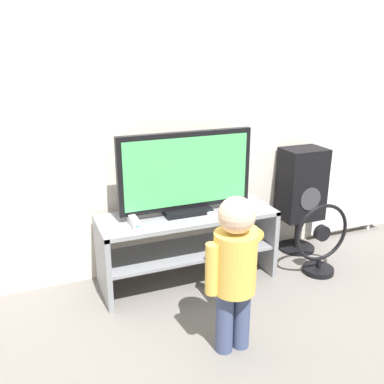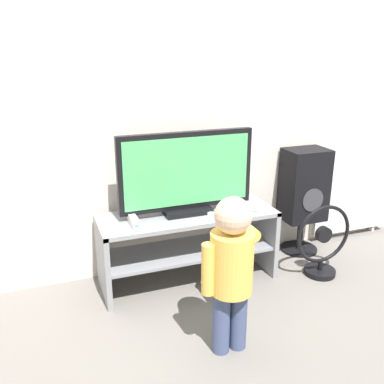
{
  "view_description": "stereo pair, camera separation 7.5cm",
  "coord_description": "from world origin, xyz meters",
  "views": [
    {
      "loc": [
        -1.04,
        -2.46,
        1.68
      ],
      "look_at": [
        0.0,
        0.14,
        0.73
      ],
      "focal_mm": 40.0,
      "sensor_mm": 36.0,
      "label": 1
    },
    {
      "loc": [
        -0.97,
        -2.49,
        1.68
      ],
      "look_at": [
        0.0,
        0.14,
        0.73
      ],
      "focal_mm": 40.0,
      "sensor_mm": 36.0,
      "label": 2
    }
  ],
  "objects": [
    {
      "name": "tv_stand",
      "position": [
        0.0,
        0.23,
        0.36
      ],
      "size": [
        1.3,
        0.46,
        0.54
      ],
      "color": "gray",
      "rests_on": "ground_plane"
    },
    {
      "name": "child",
      "position": [
        -0.04,
        -0.59,
        0.56
      ],
      "size": [
        0.36,
        0.52,
        0.94
      ],
      "color": "#3F4C72",
      "rests_on": "ground_plane"
    },
    {
      "name": "remote_primary",
      "position": [
        0.48,
        0.09,
        0.55
      ],
      "size": [
        0.07,
        0.13,
        0.03
      ],
      "color": "white",
      "rests_on": "tv_stand"
    },
    {
      "name": "ground_plane",
      "position": [
        0.0,
        0.0,
        0.0
      ],
      "size": [
        16.0,
        16.0,
        0.0
      ],
      "primitive_type": "plane",
      "color": "slate"
    },
    {
      "name": "radiator",
      "position": [
        1.69,
        0.47,
        0.33
      ],
      "size": [
        0.81,
        0.08,
        0.6
      ],
      "color": "white",
      "rests_on": "ground_plane"
    },
    {
      "name": "television",
      "position": [
        0.0,
        0.25,
        0.83
      ],
      "size": [
        0.99,
        0.2,
        0.6
      ],
      "color": "black",
      "rests_on": "tv_stand"
    },
    {
      "name": "floor_fan",
      "position": [
        0.99,
        -0.06,
        0.25
      ],
      "size": [
        0.47,
        0.24,
        0.57
      ],
      "color": "black",
      "rests_on": "ground_plane"
    },
    {
      "name": "speaker_tower",
      "position": [
        1.08,
        0.35,
        0.57
      ],
      "size": [
        0.35,
        0.32,
        0.9
      ],
      "color": "black",
      "rests_on": "ground_plane"
    },
    {
      "name": "remote_secondary",
      "position": [
        0.14,
        0.15,
        0.55
      ],
      "size": [
        0.09,
        0.13,
        0.03
      ],
      "color": "white",
      "rests_on": "tv_stand"
    },
    {
      "name": "wall_back",
      "position": [
        0.0,
        0.54,
        1.3
      ],
      "size": [
        10.0,
        0.06,
        2.6
      ],
      "color": "silver",
      "rests_on": "ground_plane"
    },
    {
      "name": "game_console",
      "position": [
        -0.41,
        0.17,
        0.56
      ],
      "size": [
        0.05,
        0.2,
        0.05
      ],
      "color": "white",
      "rests_on": "tv_stand"
    }
  ]
}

